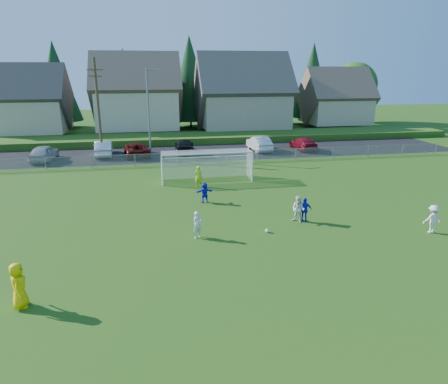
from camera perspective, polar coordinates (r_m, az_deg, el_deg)
The scene contains 23 objects.
ground at distance 18.69m, azimuth 4.53°, elevation -11.32°, with size 160.00×160.00×0.00m, color #193D0C.
asphalt_lot at distance 44.46m, azimuth -4.57°, elevation 5.61°, with size 60.00×60.00×0.00m, color black.
grass_embankment at distance 51.73m, azimuth -5.47°, elevation 7.68°, with size 70.00×6.00×0.80m, color #1E420F.
soccer_ball at distance 22.87m, azimuth 6.18°, elevation -5.52°, with size 0.22×0.22×0.22m, color white.
referee at distance 17.62m, azimuth -27.29°, elevation -11.80°, with size 0.91×0.59×1.87m, color yellow.
player_white_a at distance 21.88m, azimuth -3.82°, elevation -4.70°, with size 0.55×0.36×1.51m, color silver.
player_white_b at distance 24.41m, azimuth 10.56°, elevation -2.44°, with size 0.80×0.62×1.64m, color silver.
player_white_c at distance 25.39m, azimuth 27.66°, elevation -3.43°, with size 1.05×0.60×1.63m, color silver.
player_blue_a at distance 24.62m, azimuth 11.47°, elevation -2.50°, with size 0.88×0.37×1.50m, color #1515C6.
player_blue_b at distance 27.62m, azimuth -2.79°, elevation -0.08°, with size 1.31×0.42×1.41m, color #1515C6.
goalkeeper at distance 31.29m, azimuth -3.67°, elevation 2.23°, with size 0.61×0.40×1.67m, color #B3E11A.
car_a at distance 44.13m, azimuth -24.32°, elevation 5.11°, with size 1.90×4.73×1.61m, color #A3A5AA.
car_b at distance 44.52m, azimuth -16.80°, elevation 5.99°, with size 1.69×4.85×1.60m, color silver.
car_c at distance 43.58m, azimuth -12.38°, elevation 5.98°, with size 2.38×5.15×1.43m, color #520D09.
car_d at distance 44.36m, azimuth -5.68°, elevation 6.50°, with size 2.02×4.97×1.44m, color black.
car_f at distance 45.62m, azimuth 5.05°, elevation 6.91°, with size 1.69×4.85×1.60m, color silver.
car_g at distance 46.83m, azimuth 11.27°, elevation 6.81°, with size 1.99×4.90×1.42m, color maroon.
soccer_goal at distance 33.00m, azimuth -2.54°, elevation 4.45°, with size 7.42×1.90×2.50m.
chainlink_fence at distance 38.98m, azimuth -3.74°, elevation 4.91°, with size 52.06×0.06×1.20m.
streetlight at distance 42.03m, azimuth -10.67°, elevation 11.37°, with size 1.38×0.18×9.00m.
utility_pole at distance 43.30m, azimuth -17.53°, elevation 11.46°, with size 1.60×0.26×10.00m.
houses_row at distance 58.66m, azimuth -4.36°, elevation 15.63°, with size 53.90×11.45×13.27m.
tree_row at distance 64.83m, azimuth -5.82°, elevation 15.37°, with size 65.98×12.36×13.80m.
Camera 1 is at (-4.38, -15.83, 8.91)m, focal length 32.00 mm.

